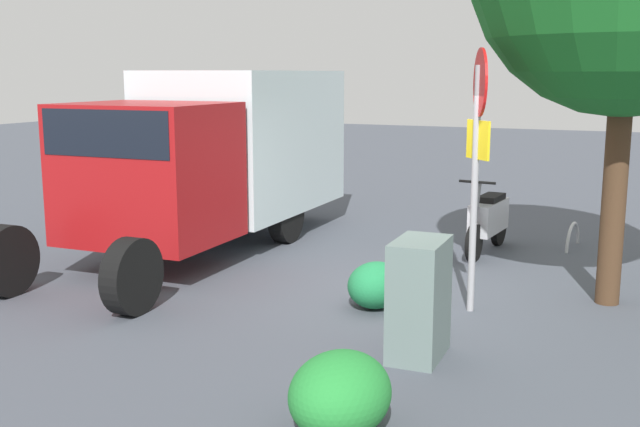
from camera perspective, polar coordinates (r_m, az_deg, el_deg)
ground_plane at (r=9.78m, az=5.69°, el=-5.91°), size 60.00×60.00×0.00m
box_truck_near at (r=12.28m, az=-7.77°, el=4.81°), size 6.84×2.33×2.79m
motorcycle at (r=12.04m, az=12.48°, el=-0.44°), size 1.81×0.55×1.20m
stop_sign at (r=8.80m, az=11.70°, el=5.49°), size 0.71×0.33×3.03m
utility_cabinet at (r=7.50m, az=7.43°, el=-6.36°), size 0.78×0.50×1.18m
bike_rack_hoop at (r=12.80m, az=18.35°, el=-2.47°), size 0.85×0.14×0.85m
shrub_near_sign at (r=6.01m, az=1.52°, el=-13.35°), size 0.94×0.77×0.64m
shrub_mid_verge at (r=9.10m, az=4.20°, el=-5.36°), size 0.80×0.65×0.55m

